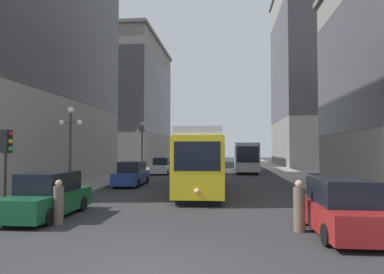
{
  "coord_description": "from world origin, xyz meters",
  "views": [
    {
      "loc": [
        1.87,
        -7.31,
        2.78
      ],
      "look_at": [
        0.05,
        8.86,
        3.38
      ],
      "focal_mm": 30.29,
      "sensor_mm": 36.0,
      "label": 1
    }
  ],
  "objects_px": {
    "transit_bus": "(245,156)",
    "parked_car_right_far": "(340,209)",
    "streetcar": "(203,159)",
    "lamp_post_left_near": "(70,136)",
    "parked_car_left_far": "(162,166)",
    "parked_car_left_mid": "(48,196)",
    "pedestrian_crossing_far": "(58,203)",
    "pedestrian_crossing_near": "(299,207)",
    "traffic_light_near_left": "(6,149)",
    "lamp_post_left_far": "(142,140)",
    "parked_car_left_near": "(132,174)"
  },
  "relations": [
    {
      "from": "pedestrian_crossing_near",
      "to": "streetcar",
      "type": "bearing_deg",
      "value": -23.14
    },
    {
      "from": "streetcar",
      "to": "parked_car_left_near",
      "type": "height_order",
      "value": "streetcar"
    },
    {
      "from": "parked_car_left_far",
      "to": "lamp_post_left_far",
      "type": "xyz_separation_m",
      "value": [
        -1.9,
        -1.28,
        2.94
      ]
    },
    {
      "from": "parked_car_right_far",
      "to": "pedestrian_crossing_near",
      "type": "xyz_separation_m",
      "value": [
        -1.24,
        0.29,
        -0.04
      ]
    },
    {
      "from": "transit_bus",
      "to": "parked_car_left_far",
      "type": "height_order",
      "value": "transit_bus"
    },
    {
      "from": "parked_car_left_near",
      "to": "pedestrian_crossing_near",
      "type": "xyz_separation_m",
      "value": [
        9.72,
        -12.82,
        -0.04
      ]
    },
    {
      "from": "transit_bus",
      "to": "parked_car_right_far",
      "type": "distance_m",
      "value": 29.71
    },
    {
      "from": "parked_car_left_near",
      "to": "parked_car_left_far",
      "type": "distance_m",
      "value": 11.17
    },
    {
      "from": "parked_car_right_far",
      "to": "traffic_light_near_left",
      "type": "bearing_deg",
      "value": -6.7
    },
    {
      "from": "traffic_light_near_left",
      "to": "pedestrian_crossing_near",
      "type": "bearing_deg",
      "value": -4.68
    },
    {
      "from": "parked_car_left_near",
      "to": "parked_car_right_far",
      "type": "height_order",
      "value": "same"
    },
    {
      "from": "pedestrian_crossing_far",
      "to": "lamp_post_left_far",
      "type": "relative_size",
      "value": 0.3
    },
    {
      "from": "streetcar",
      "to": "lamp_post_left_near",
      "type": "height_order",
      "value": "lamp_post_left_near"
    },
    {
      "from": "transit_bus",
      "to": "parked_car_left_mid",
      "type": "height_order",
      "value": "transit_bus"
    },
    {
      "from": "streetcar",
      "to": "pedestrian_crossing_far",
      "type": "height_order",
      "value": "streetcar"
    },
    {
      "from": "parked_car_left_mid",
      "to": "pedestrian_crossing_far",
      "type": "bearing_deg",
      "value": -47.94
    },
    {
      "from": "parked_car_right_far",
      "to": "parked_car_left_far",
      "type": "bearing_deg",
      "value": -66.88
    },
    {
      "from": "pedestrian_crossing_near",
      "to": "traffic_light_near_left",
      "type": "distance_m",
      "value": 11.61
    },
    {
      "from": "parked_car_left_mid",
      "to": "lamp_post_left_far",
      "type": "xyz_separation_m",
      "value": [
        -1.9,
        21.46,
        2.94
      ]
    },
    {
      "from": "pedestrian_crossing_near",
      "to": "parked_car_left_far",
      "type": "bearing_deg",
      "value": -22.57
    },
    {
      "from": "lamp_post_left_near",
      "to": "lamp_post_left_far",
      "type": "bearing_deg",
      "value": 90.0
    },
    {
      "from": "transit_bus",
      "to": "streetcar",
      "type": "bearing_deg",
      "value": -100.74
    },
    {
      "from": "parked_car_left_near",
      "to": "parked_car_right_far",
      "type": "relative_size",
      "value": 1.15
    },
    {
      "from": "streetcar",
      "to": "traffic_light_near_left",
      "type": "height_order",
      "value": "streetcar"
    },
    {
      "from": "lamp_post_left_near",
      "to": "pedestrian_crossing_far",
      "type": "bearing_deg",
      "value": -65.93
    },
    {
      "from": "parked_car_right_far",
      "to": "pedestrian_crossing_far",
      "type": "relative_size",
      "value": 2.67
    },
    {
      "from": "parked_car_right_far",
      "to": "pedestrian_crossing_far",
      "type": "distance_m",
      "value": 9.9
    },
    {
      "from": "transit_bus",
      "to": "traffic_light_near_left",
      "type": "distance_m",
      "value": 30.53
    },
    {
      "from": "parked_car_left_far",
      "to": "lamp_post_left_near",
      "type": "xyz_separation_m",
      "value": [
        -1.9,
        -17.23,
        2.69
      ]
    },
    {
      "from": "parked_car_left_near",
      "to": "parked_car_left_mid",
      "type": "height_order",
      "value": "same"
    },
    {
      "from": "transit_bus",
      "to": "parked_car_right_far",
      "type": "height_order",
      "value": "transit_bus"
    },
    {
      "from": "transit_bus",
      "to": "pedestrian_crossing_near",
      "type": "bearing_deg",
      "value": -88.88
    },
    {
      "from": "parked_car_left_mid",
      "to": "traffic_light_near_left",
      "type": "bearing_deg",
      "value": -170.55
    },
    {
      "from": "parked_car_left_mid",
      "to": "transit_bus",
      "type": "bearing_deg",
      "value": 70.42
    },
    {
      "from": "parked_car_left_near",
      "to": "streetcar",
      "type": "bearing_deg",
      "value": -26.05
    },
    {
      "from": "parked_car_left_mid",
      "to": "pedestrian_crossing_far",
      "type": "xyz_separation_m",
      "value": [
        1.07,
        -1.15,
        -0.08
      ]
    },
    {
      "from": "parked_car_left_far",
      "to": "lamp_post_left_near",
      "type": "relative_size",
      "value": 0.86
    },
    {
      "from": "streetcar",
      "to": "parked_car_left_far",
      "type": "bearing_deg",
      "value": 110.43
    },
    {
      "from": "streetcar",
      "to": "lamp_post_left_far",
      "type": "xyz_separation_m",
      "value": [
        -7.54,
        12.34,
        1.68
      ]
    },
    {
      "from": "transit_bus",
      "to": "lamp_post_left_far",
      "type": "distance_m",
      "value": 13.27
    },
    {
      "from": "parked_car_left_mid",
      "to": "traffic_light_near_left",
      "type": "xyz_separation_m",
      "value": [
        -1.68,
        -0.31,
        1.93
      ]
    },
    {
      "from": "streetcar",
      "to": "parked_car_left_mid",
      "type": "relative_size",
      "value": 2.86
    },
    {
      "from": "parked_car_right_far",
      "to": "lamp_post_left_far",
      "type": "distance_m",
      "value": 26.51
    },
    {
      "from": "transit_bus",
      "to": "parked_car_left_mid",
      "type": "bearing_deg",
      "value": -108.0
    },
    {
      "from": "parked_car_left_mid",
      "to": "pedestrian_crossing_far",
      "type": "relative_size",
      "value": 2.82
    },
    {
      "from": "traffic_light_near_left",
      "to": "lamp_post_left_near",
      "type": "bearing_deg",
      "value": 92.15
    },
    {
      "from": "streetcar",
      "to": "lamp_post_left_near",
      "type": "distance_m",
      "value": 8.48
    },
    {
      "from": "parked_car_left_near",
      "to": "pedestrian_crossing_far",
      "type": "bearing_deg",
      "value": -87.73
    },
    {
      "from": "transit_bus",
      "to": "pedestrian_crossing_far",
      "type": "height_order",
      "value": "transit_bus"
    },
    {
      "from": "parked_car_left_near",
      "to": "lamp_post_left_near",
      "type": "distance_m",
      "value": 6.9
    }
  ]
}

